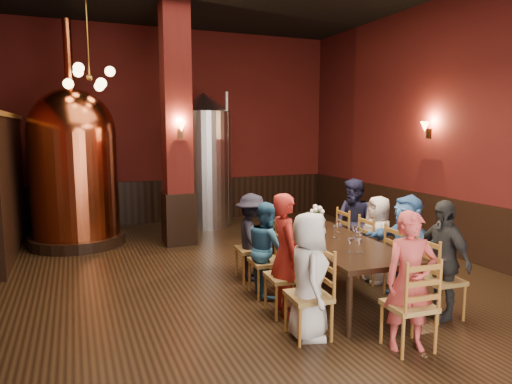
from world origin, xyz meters
name	(u,v)px	position (x,y,z in m)	size (l,w,h in m)	color
room	(243,126)	(0.00, 0.00, 2.25)	(10.00, 10.02, 4.50)	black
wainscot_right	(460,229)	(3.96, 0.00, 0.50)	(0.08, 9.90, 1.00)	black
wainscot_back	(172,201)	(0.00, 4.96, 0.50)	(7.90, 0.08, 1.00)	black
column	(177,127)	(-0.30, 2.80, 2.25)	(0.58, 0.58, 4.50)	#4A130F
partition	(10,187)	(-3.20, 3.20, 1.20)	(0.22, 3.50, 2.40)	black
pendant_cluster	(89,77)	(-1.80, 2.90, 3.10)	(0.90, 0.90, 1.70)	#A57226
sconce_wall	(429,129)	(3.90, 0.80, 2.20)	(0.20, 0.20, 0.36)	black
sconce_column	(180,129)	(-0.30, 2.50, 2.20)	(0.20, 0.20, 0.36)	black
dining_table	(336,245)	(1.02, -0.76, 0.69)	(1.16, 2.46, 0.75)	black
chair_0	(308,295)	(0.10, -1.70, 0.46)	(0.46, 0.46, 0.92)	brown
person_0	(309,276)	(0.10, -1.70, 0.68)	(0.66, 0.43, 1.35)	silver
chair_1	(285,276)	(0.15, -1.03, 0.46)	(0.46, 0.46, 0.92)	brown
person_1	(285,254)	(0.15, -1.03, 0.73)	(0.53, 0.35, 1.46)	maroon
chair_2	(267,261)	(0.19, -0.38, 0.46)	(0.46, 0.46, 0.92)	brown
person_2	(267,249)	(0.19, -0.38, 0.63)	(0.61, 0.30, 1.26)	#275A83
chair_3	(252,249)	(0.23, 0.29, 0.46)	(0.46, 0.46, 0.92)	brown
person_3	(252,237)	(0.23, 0.29, 0.64)	(0.83, 0.47, 1.28)	black
chair_4	(441,279)	(1.80, -1.81, 0.46)	(0.46, 0.46, 0.92)	brown
person_4	(442,259)	(1.80, -1.81, 0.70)	(0.82, 0.34, 1.40)	black
chair_5	(406,263)	(1.84, -1.15, 0.46)	(0.46, 0.46, 0.92)	brown
person_5	(406,246)	(1.84, -1.15, 0.69)	(1.27, 0.41, 1.37)	#3663A2
chair_6	(377,251)	(1.89, -0.49, 0.46)	(0.46, 0.46, 0.92)	brown
person_6	(378,239)	(1.89, -0.49, 0.63)	(0.61, 0.40, 1.26)	beige
chair_7	(354,240)	(1.93, 0.18, 0.46)	(0.46, 0.46, 0.92)	brown
person_7	(354,224)	(1.93, 0.18, 0.72)	(0.70, 0.34, 1.43)	#191932
chair_8	(409,305)	(0.91, -2.31, 0.46)	(0.46, 0.46, 0.92)	brown
person_8	(410,281)	(0.91, -2.31, 0.71)	(0.51, 0.34, 1.41)	#AD3C39
copper_kettle	(74,165)	(-2.13, 3.45, 1.52)	(1.77, 1.77, 4.18)	black
steel_vessel	(204,160)	(0.62, 4.23, 1.50)	(1.28, 1.28, 3.01)	#B2B2B7
rose_vase	(318,213)	(1.18, 0.01, 0.98)	(0.21, 0.21, 0.35)	white
wine_glass_0	(360,238)	(1.21, -1.03, 0.83)	(0.07, 0.07, 0.17)	white
wine_glass_1	(314,227)	(0.96, -0.26, 0.83)	(0.07, 0.07, 0.17)	white
wine_glass_2	(312,224)	(1.05, -0.05, 0.83)	(0.07, 0.07, 0.17)	white
wine_glass_3	(354,232)	(1.31, -0.74, 0.83)	(0.07, 0.07, 0.17)	white
wine_glass_4	(360,246)	(0.95, -1.38, 0.83)	(0.07, 0.07, 0.17)	white
wine_glass_5	(350,245)	(0.87, -1.30, 0.83)	(0.07, 0.07, 0.17)	white
wine_glass_6	(357,234)	(1.28, -0.84, 0.83)	(0.07, 0.07, 0.17)	white
wine_glass_7	(338,226)	(1.30, -0.35, 0.83)	(0.07, 0.07, 0.17)	white
wine_glass_8	(335,232)	(1.08, -0.63, 0.83)	(0.07, 0.07, 0.17)	white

